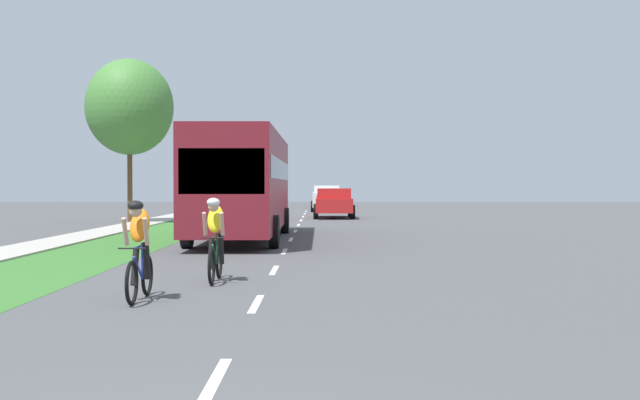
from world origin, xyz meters
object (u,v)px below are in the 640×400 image
Objects in this scene: cyclist_trailing at (219,239)px; street_tree_far at (133,107)px; pickup_red at (337,203)px; sedan_black at (331,197)px; cyclist_lead at (143,249)px; suv_white at (330,198)px; bus_maroon at (247,180)px.

street_tree_far is at bearing 107.50° from cyclist_trailing.
sedan_black is (-0.12, 22.93, -0.06)m from pickup_red.
cyclist_lead is at bearing -93.71° from sedan_black.
cyclist_trailing is 0.40× the size of sedan_black.
suv_white is 0.59× the size of street_tree_far.
cyclist_trailing is 39.26m from suv_white.
sedan_black is (3.47, 53.53, -0.04)m from cyclist_lead.
suv_white reaches higher than cyclist_lead.
street_tree_far reaches higher than suv_white.
pickup_red is at bearing 84.49° from cyclist_trailing.
street_tree_far is (-7.26, 23.01, 4.78)m from cyclist_trailing.
cyclist_lead is 0.40× the size of sedan_black.
cyclist_lead is 0.22× the size of street_tree_far.
sedan_black is (2.60, 51.18, -0.04)m from cyclist_trailing.
pickup_red is 1.09× the size of suv_white.
pickup_red is (2.72, 28.25, 0.02)m from cyclist_trailing.
pickup_red reaches higher than sedan_black.
suv_white is (-0.31, 10.94, 0.12)m from pickup_red.
street_tree_far reaches higher than bus_maroon.
sedan_black is (3.20, 39.73, -1.21)m from bus_maroon.
cyclist_lead is 1.00× the size of cyclist_trailing.
street_tree_far is at bearing -120.88° from suv_white.
bus_maroon is at bearing -94.61° from sedan_black.
cyclist_trailing is at bearing -86.99° from bus_maroon.
cyclist_lead is 2.51m from cyclist_trailing.
pickup_red is at bearing 27.69° from street_tree_far.
pickup_red reaches higher than cyclist_lead.
street_tree_far is (-6.65, 11.57, 3.61)m from bus_maroon.
street_tree_far is (-9.86, -28.17, 4.82)m from sedan_black.
street_tree_far is at bearing -152.31° from pickup_red.
cyclist_trailing is at bearing 69.64° from cyclist_lead.
bus_maroon is 39.88m from sedan_black.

